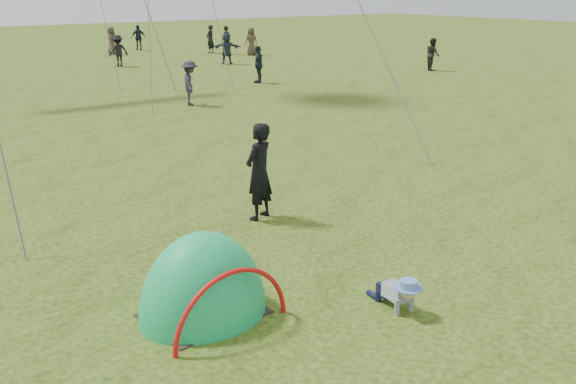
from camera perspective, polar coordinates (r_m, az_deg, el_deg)
ground at (r=7.93m, az=9.14°, el=-13.83°), size 140.00×140.00×0.00m
crawling_toddler at (r=8.75m, az=9.82°, el=-8.72°), size 0.54×0.71×0.51m
popup_tent at (r=8.69m, az=-7.48°, el=-10.72°), size 1.88×1.60×2.29m
standing_adult at (r=11.71m, az=-2.60°, el=1.82°), size 0.77×0.65×1.80m
crowd_person_0 at (r=42.26m, az=-6.92°, el=13.33°), size 0.76×0.66×1.77m
crowd_person_4 at (r=40.82m, az=-3.28°, el=13.23°), size 0.89×0.64×1.70m
crowd_person_5 at (r=36.25m, az=-5.48°, el=12.59°), size 1.59×1.29×1.70m
crowd_person_6 at (r=41.72m, az=-5.46°, el=13.30°), size 0.72×0.57×1.74m
crowd_person_7 at (r=34.11m, az=12.73°, el=11.86°), size 0.92×0.99×1.63m
crowd_person_8 at (r=28.95m, az=-2.63°, el=11.26°), size 0.97×0.93×1.62m
crowd_person_9 at (r=23.62m, az=-8.69°, el=9.55°), size 1.01×1.19×1.60m
crowd_person_10 at (r=42.84m, az=-15.41°, el=12.85°), size 0.63×0.88×1.69m
crowd_person_14 at (r=45.24m, az=-13.14°, el=13.23°), size 1.04×0.63×1.66m
crowd_person_15 at (r=36.15m, az=-14.85°, el=12.04°), size 1.07×0.62×1.65m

